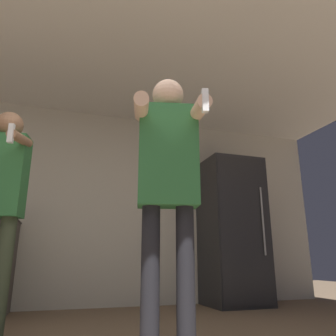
{
  "coord_description": "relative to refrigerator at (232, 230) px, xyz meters",
  "views": [
    {
      "loc": [
        -0.22,
        -1.26,
        0.56
      ],
      "look_at": [
        0.4,
        0.68,
        1.14
      ],
      "focal_mm": 35.0,
      "sensor_mm": 36.0,
      "label": 1
    }
  ],
  "objects": [
    {
      "name": "ceiling_slab",
      "position": [
        -1.97,
        -1.19,
        1.62
      ],
      "size": [
        7.0,
        3.61,
        0.05
      ],
      "color": "silver",
      "rests_on": "wall_back"
    },
    {
      "name": "person_woman_foreground",
      "position": [
        -1.58,
        -2.07,
        0.13
      ],
      "size": [
        0.52,
        0.56,
        1.77
      ],
      "color": "black",
      "rests_on": "ground_plane"
    },
    {
      "name": "refrigerator",
      "position": [
        0.0,
        0.0,
        0.0
      ],
      "size": [
        0.75,
        0.74,
        1.91
      ],
      "color": "#262628",
      "rests_on": "ground_plane"
    },
    {
      "name": "wall_back",
      "position": [
        -1.97,
        0.39,
        0.32
      ],
      "size": [
        7.0,
        0.06,
        2.55
      ],
      "color": "beige",
      "rests_on": "ground_plane"
    }
  ]
}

